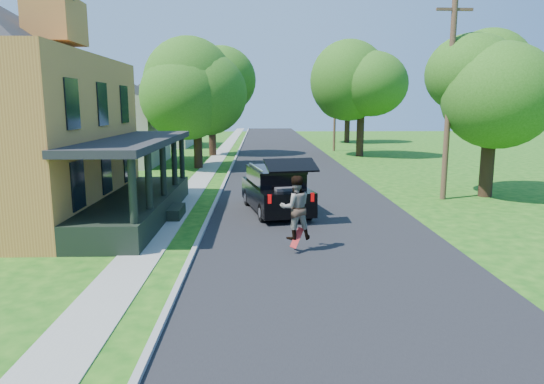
{
  "coord_description": "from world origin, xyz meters",
  "views": [
    {
      "loc": [
        -2.07,
        -12.7,
        4.36
      ],
      "look_at": [
        -1.66,
        3.0,
        1.54
      ],
      "focal_mm": 32.0,
      "sensor_mm": 36.0,
      "label": 1
    }
  ],
  "objects_px": {
    "black_suv": "(276,190)",
    "tree_right_near": "(493,78)",
    "utility_pole_near": "(449,97)",
    "skateboarder": "(295,208)"
  },
  "relations": [
    {
      "from": "black_suv",
      "to": "tree_right_near",
      "type": "height_order",
      "value": "tree_right_near"
    },
    {
      "from": "black_suv",
      "to": "tree_right_near",
      "type": "relative_size",
      "value": 0.65
    },
    {
      "from": "tree_right_near",
      "to": "utility_pole_near",
      "type": "distance_m",
      "value": 2.51
    },
    {
      "from": "tree_right_near",
      "to": "utility_pole_near",
      "type": "xyz_separation_m",
      "value": [
        -2.24,
        -0.66,
        -0.91
      ]
    },
    {
      "from": "black_suv",
      "to": "utility_pole_near",
      "type": "relative_size",
      "value": 0.6
    },
    {
      "from": "black_suv",
      "to": "skateboarder",
      "type": "distance_m",
      "value": 5.47
    },
    {
      "from": "black_suv",
      "to": "utility_pole_near",
      "type": "bearing_deg",
      "value": 6.65
    },
    {
      "from": "skateboarder",
      "to": "black_suv",
      "type": "bearing_deg",
      "value": -96.94
    },
    {
      "from": "utility_pole_near",
      "to": "skateboarder",
      "type": "bearing_deg",
      "value": -135.02
    },
    {
      "from": "black_suv",
      "to": "utility_pole_near",
      "type": "distance_m",
      "value": 9.21
    }
  ]
}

